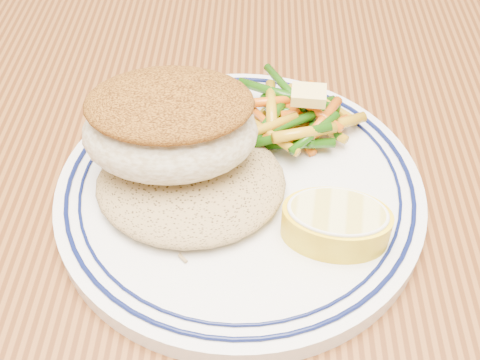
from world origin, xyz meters
The scene contains 7 objects.
dining_table centered at (0.00, 0.00, 0.65)m, with size 1.50×0.90×0.75m.
plate centered at (0.03, 0.01, 0.76)m, with size 0.25×0.25×0.02m.
rice_pilaf centered at (-0.01, 0.01, 0.78)m, with size 0.13×0.11×0.02m, color #987C4C.
fish_fillet centered at (-0.02, 0.02, 0.81)m, with size 0.12×0.09×0.06m.
vegetable_pile centered at (0.06, 0.07, 0.78)m, with size 0.10×0.10×0.03m.
butter_pat centered at (0.07, 0.07, 0.80)m, with size 0.02×0.02×0.01m, color #F7DF78.
lemon_wedge centered at (0.09, -0.03, 0.78)m, with size 0.07×0.07×0.03m.
Camera 1 is at (0.03, -0.26, 1.06)m, focal length 45.00 mm.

